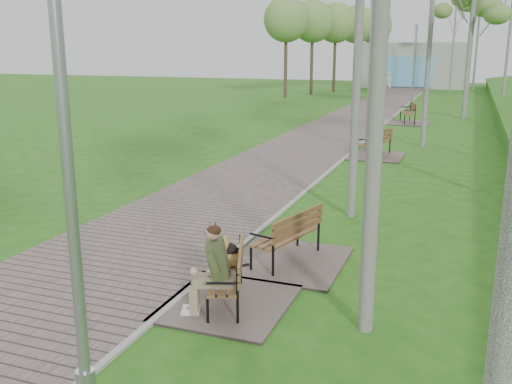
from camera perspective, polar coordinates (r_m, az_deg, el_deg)
walkway at (r=26.56m, az=8.46°, el=6.45°), size 3.50×67.00×0.04m
kerb at (r=26.26m, az=12.21°, el=6.21°), size 0.10×67.00×0.05m
building_north at (r=55.49m, az=15.38°, el=12.13°), size 10.00×5.20×4.00m
bench_main at (r=8.10m, az=-3.52°, el=-8.57°), size 1.68×1.87×1.47m
bench_second at (r=9.73m, az=3.06°, el=-5.82°), size 1.84×2.05×1.13m
bench_third at (r=19.53m, az=11.69°, el=4.10°), size 1.84×2.04×1.13m
bench_far at (r=28.66m, az=14.90°, el=7.12°), size 2.01×2.23×1.23m
lamp_post_near at (r=5.68m, az=-18.26°, el=2.01°), size 0.20×0.20×5.16m
lamp_post_second at (r=20.29m, az=11.29°, el=10.66°), size 0.20×0.20×5.09m
lamp_post_third at (r=37.24m, az=15.52°, el=11.81°), size 0.19×0.19×4.92m
lamp_post_far at (r=48.91m, az=16.71°, el=12.64°), size 0.22×0.22×5.74m
pedestrian_near at (r=47.72m, az=13.07°, el=10.62°), size 0.65×0.47×1.68m
birch_distant_a at (r=48.87m, az=19.44°, el=17.48°), size 2.32×2.32×8.88m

